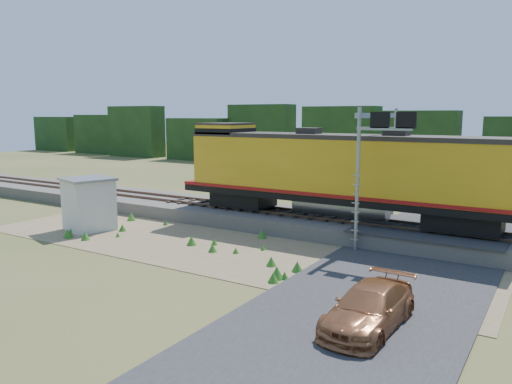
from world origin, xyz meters
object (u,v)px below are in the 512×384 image
Objects in this scene: signal_gantry at (381,142)px; locomotive at (336,171)px; car at (369,308)px; shed at (89,204)px.

locomotive is at bearing 165.80° from signal_gantry.
locomotive is 12.43m from car.
locomotive is at bearing 45.03° from shed.
locomotive is 4.30× the size of car.
signal_gantry is 11.41m from car.
signal_gantry reaches higher than locomotive.
locomotive is at bearing 119.97° from car.
shed is (-11.87, -6.45, -1.90)m from locomotive.
car is at bearing 2.84° from shed.
locomotive is 2.84× the size of signal_gantry.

